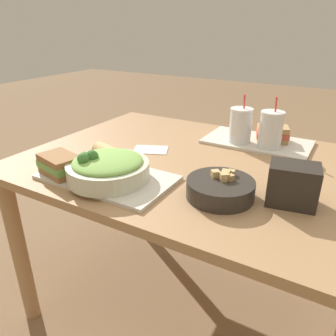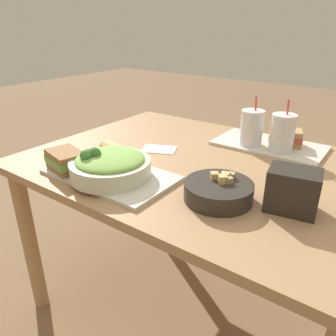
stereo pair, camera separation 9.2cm
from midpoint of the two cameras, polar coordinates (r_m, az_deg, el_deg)
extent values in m
plane|color=#846647|center=(1.60, 2.05, -22.44)|extent=(12.00, 12.00, 0.00)
cube|color=#A37A51|center=(1.21, 2.52, 0.64)|extent=(1.24, 0.92, 0.03)
cylinder|color=#A37A51|center=(1.47, -26.15, -13.05)|extent=(0.06, 0.06, 0.67)
cylinder|color=#A37A51|center=(1.93, -6.87, -1.52)|extent=(0.06, 0.06, 0.67)
cube|color=beige|center=(1.08, -12.90, -1.64)|extent=(0.43, 0.24, 0.01)
cube|color=beige|center=(1.41, 13.46, 4.41)|extent=(0.43, 0.24, 0.01)
cylinder|color=beige|center=(1.04, -12.85, -0.52)|extent=(0.26, 0.26, 0.06)
ellipsoid|color=#7FB251|center=(1.03, -13.00, 1.07)|extent=(0.22, 0.22, 0.04)
sphere|color=#38702D|center=(1.02, -15.64, 1.90)|extent=(0.04, 0.04, 0.04)
sphere|color=#38702D|center=(1.06, -16.80, 2.04)|extent=(0.02, 0.02, 0.02)
sphere|color=#427F38|center=(1.01, -17.04, 1.50)|extent=(0.04, 0.04, 0.04)
cube|color=beige|center=(1.05, -12.16, 1.97)|extent=(0.05, 0.04, 0.01)
cube|color=beige|center=(1.05, -14.82, 1.79)|extent=(0.06, 0.06, 0.01)
cylinder|color=#2D2823|center=(0.94, 6.34, -3.69)|extent=(0.20, 0.20, 0.05)
cylinder|color=#5B2D19|center=(0.93, 6.40, -2.59)|extent=(0.18, 0.18, 0.01)
cube|color=tan|center=(0.93, 6.97, -2.05)|extent=(0.02, 0.02, 0.02)
cube|color=tan|center=(0.95, 5.52, -1.12)|extent=(0.03, 0.03, 0.02)
cube|color=tan|center=(0.96, 8.33, -0.96)|extent=(0.02, 0.02, 0.02)
cube|color=tan|center=(0.95, 7.35, -1.09)|extent=(0.03, 0.03, 0.02)
cube|color=tan|center=(0.93, 8.02, -1.77)|extent=(0.03, 0.03, 0.02)
cube|color=tan|center=(0.93, 7.02, -1.65)|extent=(0.03, 0.03, 0.02)
cube|color=olive|center=(1.13, -20.41, -0.50)|extent=(0.15, 0.12, 0.02)
cube|color=#6B9E47|center=(1.12, -20.57, 0.53)|extent=(0.15, 0.12, 0.02)
cube|color=olive|center=(1.12, -20.74, 1.56)|extent=(0.15, 0.12, 0.02)
cylinder|color=tan|center=(1.15, -11.97, 2.07)|extent=(0.18, 0.11, 0.06)
cylinder|color=beige|center=(1.09, -9.63, 0.87)|extent=(0.02, 0.05, 0.05)
cube|color=tan|center=(1.41, 15.84, 4.87)|extent=(0.14, 0.12, 0.02)
cube|color=#C64C38|center=(1.40, 15.94, 5.72)|extent=(0.15, 0.12, 0.02)
cube|color=tan|center=(1.40, 16.04, 6.57)|extent=(0.14, 0.12, 0.02)
cylinder|color=silver|center=(1.36, 10.61, 7.11)|extent=(0.09, 0.09, 0.13)
cylinder|color=black|center=(1.36, 10.59, 6.79)|extent=(0.08, 0.08, 0.11)
cylinder|color=white|center=(1.34, 10.84, 9.97)|extent=(0.09, 0.09, 0.01)
cylinder|color=red|center=(1.33, 11.21, 11.11)|extent=(0.01, 0.02, 0.07)
cylinder|color=silver|center=(1.32, 15.58, 6.26)|extent=(0.09, 0.09, 0.13)
cylinder|color=#701E47|center=(1.32, 15.54, 5.92)|extent=(0.08, 0.08, 0.11)
cylinder|color=white|center=(1.30, 15.92, 9.23)|extent=(0.09, 0.09, 0.01)
cylinder|color=red|center=(1.29, 16.35, 10.40)|extent=(0.01, 0.02, 0.07)
cube|color=#28231E|center=(0.94, 18.31, -2.82)|extent=(0.15, 0.12, 0.12)
cube|color=white|center=(1.30, -5.05, 3.16)|extent=(0.16, 0.14, 0.00)
camera|label=1|loc=(0.05, -92.69, -1.19)|focal=35.00mm
camera|label=2|loc=(0.05, 87.31, 1.19)|focal=35.00mm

